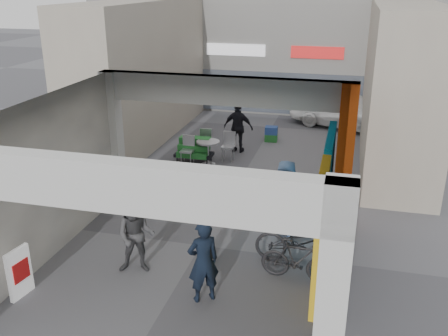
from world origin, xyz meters
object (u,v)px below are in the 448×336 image
(border_collie, at_px, (206,250))
(bicycle_rear, at_px, (298,260))
(man_back_turned, at_px, (136,236))
(man_elderly, at_px, (285,198))
(man_with_dog, at_px, (203,261))
(cafe_set, at_px, (207,151))
(man_crates, at_px, (238,128))
(white_van, at_px, (346,110))
(bicycle_front, at_px, (303,242))
(produce_stand, at_px, (194,153))

(border_collie, bearing_deg, bicycle_rear, 3.45)
(man_back_turned, bearing_deg, bicycle_rear, -5.57)
(man_elderly, height_order, bicycle_rear, man_elderly)
(border_collie, distance_m, bicycle_rear, 2.01)
(border_collie, height_order, man_elderly, man_elderly)
(bicycle_rear, bearing_deg, man_with_dog, 128.64)
(cafe_set, xyz_separation_m, man_back_turned, (0.48, -6.76, 0.48))
(man_back_turned, height_order, man_crates, man_crates)
(white_van, bearing_deg, bicycle_front, -160.73)
(man_crates, distance_m, white_van, 5.39)
(cafe_set, relative_size, bicycle_front, 0.79)
(bicycle_front, xyz_separation_m, bicycle_rear, (-0.02, -0.63, -0.08))
(man_back_turned, height_order, bicycle_rear, man_back_turned)
(border_collie, distance_m, white_van, 11.59)
(bicycle_front, bearing_deg, man_with_dog, 135.21)
(cafe_set, distance_m, bicycle_rear, 7.29)
(man_back_turned, bearing_deg, man_with_dog, -35.06)
(man_with_dog, bearing_deg, man_crates, -117.07)
(man_back_turned, distance_m, bicycle_rear, 3.29)
(man_elderly, xyz_separation_m, man_crates, (-2.38, 5.53, -0.02))
(cafe_set, relative_size, produce_stand, 1.29)
(produce_stand, relative_size, white_van, 0.28)
(border_collie, distance_m, bicycle_front, 2.06)
(man_with_dog, distance_m, bicycle_rear, 2.00)
(man_back_turned, height_order, white_van, man_back_turned)
(bicycle_front, bearing_deg, produce_stand, 35.90)
(man_elderly, height_order, bicycle_front, man_elderly)
(man_elderly, relative_size, white_van, 0.41)
(man_crates, relative_size, bicycle_rear, 1.18)
(man_with_dog, bearing_deg, man_elderly, -145.48)
(produce_stand, distance_m, border_collie, 6.23)
(border_collie, height_order, white_van, white_van)
(cafe_set, xyz_separation_m, bicycle_rear, (3.71, -6.28, 0.11))
(cafe_set, xyz_separation_m, man_with_dog, (2.08, -7.38, 0.48))
(produce_stand, bearing_deg, bicycle_rear, -46.84)
(border_collie, bearing_deg, man_with_dog, -64.79)
(produce_stand, xyz_separation_m, man_back_turned, (0.87, -6.59, 0.50))
(border_collie, relative_size, man_back_turned, 0.41)
(white_van, bearing_deg, produce_stand, 161.37)
(produce_stand, xyz_separation_m, bicycle_rear, (4.11, -6.10, 0.13))
(man_crates, relative_size, white_van, 0.40)
(produce_stand, height_order, bicycle_front, bicycle_front)
(cafe_set, xyz_separation_m, produce_stand, (-0.40, -0.17, -0.02))
(bicycle_rear, bearing_deg, man_back_turned, 103.22)
(man_elderly, bearing_deg, produce_stand, 134.36)
(man_elderly, height_order, man_crates, man_elderly)
(man_crates, bearing_deg, border_collie, 102.26)
(bicycle_front, bearing_deg, border_collie, 99.79)
(man_with_dog, xyz_separation_m, man_crates, (-1.30, 8.56, 0.06))
(produce_stand, height_order, man_crates, man_crates)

